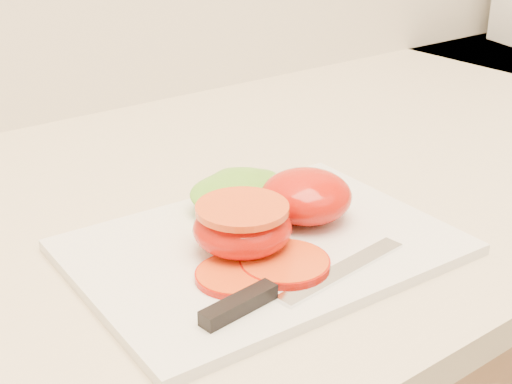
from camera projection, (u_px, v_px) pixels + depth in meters
counter at (462, 368)px, 1.21m from camera, size 3.92×0.65×0.93m
cutting_board at (263, 247)px, 0.63m from camera, size 0.33×0.25×0.01m
tomato_half_dome at (306, 196)px, 0.66m from camera, size 0.09×0.09×0.05m
tomato_half_cut at (242, 226)px, 0.60m from camera, size 0.09×0.09×0.04m
tomato_slice_0 at (285, 263)px, 0.59m from camera, size 0.07×0.07×0.01m
tomato_slice_1 at (236, 275)px, 0.57m from camera, size 0.06×0.06×0.01m
lettuce_leaf_0 at (243, 194)px, 0.69m from camera, size 0.13×0.11×0.03m
knife at (282, 290)px, 0.55m from camera, size 0.21×0.03×0.01m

